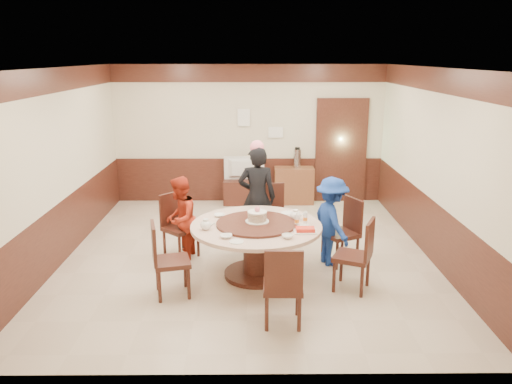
{
  "coord_description": "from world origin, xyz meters",
  "views": [
    {
      "loc": [
        0.06,
        -7.17,
        2.97
      ],
      "look_at": [
        0.12,
        -0.37,
        1.1
      ],
      "focal_mm": 35.0,
      "sensor_mm": 36.0,
      "label": 1
    }
  ],
  "objects_px": {
    "shrimp_platter": "(305,230)",
    "tv_stand": "(244,192)",
    "television": "(244,169)",
    "person_standing": "(257,198)",
    "person_blue": "(332,221)",
    "birthday_cake": "(257,216)",
    "person_red": "(180,219)",
    "banquet_table": "(256,240)",
    "side_cabinet": "(294,185)",
    "thermos": "(297,158)"
  },
  "relations": [
    {
      "from": "banquet_table",
      "to": "tv_stand",
      "type": "distance_m",
      "value": 3.54
    },
    {
      "from": "person_red",
      "to": "thermos",
      "type": "height_order",
      "value": "person_red"
    },
    {
      "from": "tv_stand",
      "to": "television",
      "type": "xyz_separation_m",
      "value": [
        -0.0,
        0.0,
        0.49
      ]
    },
    {
      "from": "banquet_table",
      "to": "person_blue",
      "type": "bearing_deg",
      "value": 20.92
    },
    {
      "from": "tv_stand",
      "to": "person_blue",
      "type": "bearing_deg",
      "value": -67.15
    },
    {
      "from": "television",
      "to": "shrimp_platter",
      "type": "bearing_deg",
      "value": 100.89
    },
    {
      "from": "person_red",
      "to": "person_blue",
      "type": "distance_m",
      "value": 2.22
    },
    {
      "from": "tv_stand",
      "to": "side_cabinet",
      "type": "height_order",
      "value": "side_cabinet"
    },
    {
      "from": "tv_stand",
      "to": "side_cabinet",
      "type": "distance_m",
      "value": 1.03
    },
    {
      "from": "side_cabinet",
      "to": "person_blue",
      "type": "bearing_deg",
      "value": -84.83
    },
    {
      "from": "person_red",
      "to": "television",
      "type": "height_order",
      "value": "person_red"
    },
    {
      "from": "tv_stand",
      "to": "person_red",
      "type": "bearing_deg",
      "value": -107.22
    },
    {
      "from": "tv_stand",
      "to": "shrimp_platter",
      "type": "bearing_deg",
      "value": -77.52
    },
    {
      "from": "person_standing",
      "to": "shrimp_platter",
      "type": "relative_size",
      "value": 5.44
    },
    {
      "from": "banquet_table",
      "to": "thermos",
      "type": "relative_size",
      "value": 4.69
    },
    {
      "from": "tv_stand",
      "to": "television",
      "type": "distance_m",
      "value": 0.49
    },
    {
      "from": "person_standing",
      "to": "television",
      "type": "height_order",
      "value": "person_standing"
    },
    {
      "from": "shrimp_platter",
      "to": "television",
      "type": "bearing_deg",
      "value": 102.48
    },
    {
      "from": "thermos",
      "to": "shrimp_platter",
      "type": "bearing_deg",
      "value": -93.47
    },
    {
      "from": "banquet_table",
      "to": "person_standing",
      "type": "relative_size",
      "value": 1.09
    },
    {
      "from": "television",
      "to": "birthday_cake",
      "type": "bearing_deg",
      "value": 92.13
    },
    {
      "from": "person_standing",
      "to": "television",
      "type": "xyz_separation_m",
      "value": [
        -0.24,
        2.41,
        -0.08
      ]
    },
    {
      "from": "birthday_cake",
      "to": "side_cabinet",
      "type": "bearing_deg",
      "value": 77.2
    },
    {
      "from": "television",
      "to": "side_cabinet",
      "type": "distance_m",
      "value": 1.09
    },
    {
      "from": "person_blue",
      "to": "shrimp_platter",
      "type": "bearing_deg",
      "value": 129.13
    },
    {
      "from": "shrimp_platter",
      "to": "tv_stand",
      "type": "xyz_separation_m",
      "value": [
        -0.85,
        3.82,
        -0.53
      ]
    },
    {
      "from": "person_red",
      "to": "shrimp_platter",
      "type": "bearing_deg",
      "value": 70.81
    },
    {
      "from": "birthday_cake",
      "to": "shrimp_platter",
      "type": "distance_m",
      "value": 0.72
    },
    {
      "from": "tv_stand",
      "to": "television",
      "type": "bearing_deg",
      "value": 180.0
    },
    {
      "from": "person_standing",
      "to": "television",
      "type": "bearing_deg",
      "value": -83.01
    },
    {
      "from": "person_standing",
      "to": "tv_stand",
      "type": "distance_m",
      "value": 2.49
    },
    {
      "from": "tv_stand",
      "to": "television",
      "type": "relative_size",
      "value": 1.03
    },
    {
      "from": "birthday_cake",
      "to": "tv_stand",
      "type": "height_order",
      "value": "birthday_cake"
    },
    {
      "from": "birthday_cake",
      "to": "thermos",
      "type": "height_order",
      "value": "thermos"
    },
    {
      "from": "television",
      "to": "banquet_table",
      "type": "bearing_deg",
      "value": 91.87
    },
    {
      "from": "person_standing",
      "to": "side_cabinet",
      "type": "bearing_deg",
      "value": -106.47
    },
    {
      "from": "person_standing",
      "to": "banquet_table",
      "type": "bearing_deg",
      "value": 90.26
    },
    {
      "from": "person_standing",
      "to": "person_blue",
      "type": "height_order",
      "value": "person_standing"
    },
    {
      "from": "side_cabinet",
      "to": "thermos",
      "type": "xyz_separation_m",
      "value": [
        0.06,
        0.0,
        0.56
      ]
    },
    {
      "from": "person_standing",
      "to": "birthday_cake",
      "type": "xyz_separation_m",
      "value": [
        -0.01,
        -1.06,
        0.04
      ]
    },
    {
      "from": "birthday_cake",
      "to": "side_cabinet",
      "type": "height_order",
      "value": "birthday_cake"
    },
    {
      "from": "person_red",
      "to": "television",
      "type": "relative_size",
      "value": 1.54
    },
    {
      "from": "person_standing",
      "to": "side_cabinet",
      "type": "height_order",
      "value": "person_standing"
    },
    {
      "from": "person_blue",
      "to": "tv_stand",
      "type": "height_order",
      "value": "person_blue"
    },
    {
      "from": "thermos",
      "to": "banquet_table",
      "type": "bearing_deg",
      "value": -103.72
    },
    {
      "from": "banquet_table",
      "to": "television",
      "type": "distance_m",
      "value": 3.53
    },
    {
      "from": "person_blue",
      "to": "thermos",
      "type": "xyz_separation_m",
      "value": [
        -0.23,
        3.13,
        0.29
      ]
    },
    {
      "from": "television",
      "to": "thermos",
      "type": "relative_size",
      "value": 2.17
    },
    {
      "from": "television",
      "to": "thermos",
      "type": "distance_m",
      "value": 1.1
    },
    {
      "from": "person_red",
      "to": "shrimp_platter",
      "type": "height_order",
      "value": "person_red"
    }
  ]
}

